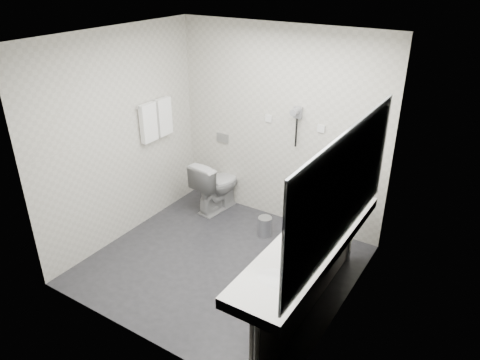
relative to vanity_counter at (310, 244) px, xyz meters
The scene contains 31 objects.
floor 1.39m from the vanity_counter, 169.92° to the left, with size 2.80×2.80×0.00m, color #252529.
ceiling 2.05m from the vanity_counter, 169.92° to the left, with size 2.80×2.80×0.00m, color silver.
wall_back 1.93m from the vanity_counter, 126.87° to the left, with size 2.80×2.80×0.00m, color beige.
wall_front 1.64m from the vanity_counter, 135.64° to the right, with size 2.80×2.80×0.00m, color beige.
wall_left 2.57m from the vanity_counter, behind, with size 2.60×2.60×0.00m, color beige.
wall_right 0.56m from the vanity_counter, 36.03° to the left, with size 2.60×2.60×0.00m, color beige.
vanity_counter is the anchor object (origin of this frame).
vanity_panel 0.43m from the vanity_counter, ahead, with size 0.03×2.15×0.75m, color gray.
vanity_post_near 1.12m from the vanity_counter, 86.97° to the right, with size 0.06×0.06×0.75m, color silver.
vanity_post_far 1.12m from the vanity_counter, 86.97° to the left, with size 0.06×0.06×0.75m, color silver.
mirror 0.70m from the vanity_counter, ahead, with size 0.02×2.20×1.05m, color #B2BCC6.
basin_near 0.65m from the vanity_counter, 90.00° to the right, with size 0.40×0.31×0.05m, color silver.
basin_far 0.65m from the vanity_counter, 90.00° to the left, with size 0.40×0.31×0.05m, color silver.
faucet_near 0.69m from the vanity_counter, 73.30° to the right, with size 0.04×0.04×0.15m, color silver.
faucet_far 0.69m from the vanity_counter, 73.30° to the left, with size 0.04×0.04×0.15m, color silver.
soap_bottle_a 0.16m from the vanity_counter, 63.31° to the left, with size 0.05×0.05×0.12m, color white.
soap_bottle_c 0.21m from the vanity_counter, 17.04° to the right, with size 0.05×0.05×0.12m, color white.
glass_left 0.30m from the vanity_counter, 59.99° to the left, with size 0.06×0.06×0.10m, color silver.
glass_right 0.40m from the vanity_counter, 70.28° to the left, with size 0.06×0.06×0.11m, color silver.
toilet 2.31m from the vanity_counter, 147.20° to the left, with size 0.41×0.72×0.73m, color silver.
flush_plate 2.48m from the vanity_counter, 143.06° to the left, with size 0.18×0.02×0.12m, color #B2B5BA.
pedal_bin 1.57m from the vanity_counter, 135.71° to the left, with size 0.17×0.17×0.24m, color #B2B5BA.
bin_lid 1.52m from the vanity_counter, 135.71° to the left, with size 0.17×0.17×0.01m, color #B2B5BA.
towel_rail 2.69m from the vanity_counter, 163.14° to the left, with size 0.02×0.02×0.62m, color silver.
towel_near 2.59m from the vanity_counter, 166.10° to the left, with size 0.07×0.24×0.48m, color white.
towel_far 2.67m from the vanity_counter, 160.15° to the left, with size 0.07×0.24×0.48m, color white.
dryer_cradle 1.85m from the vanity_counter, 120.76° to the left, with size 0.10×0.04×0.14m, color gray.
dryer_barrel 1.81m from the vanity_counter, 122.01° to the left, with size 0.08×0.08×0.14m, color gray.
dryer_cord 1.76m from the vanity_counter, 121.02° to the left, with size 0.02×0.02×0.35m, color black.
switch_plate_a 2.04m from the vanity_counter, 130.59° to the left, with size 0.09×0.02×0.09m, color silver.
switch_plate_b 1.69m from the vanity_counter, 111.13° to the left, with size 0.09×0.02×0.09m, color silver.
Camera 1 is at (2.42, -3.43, 3.14)m, focal length 33.78 mm.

